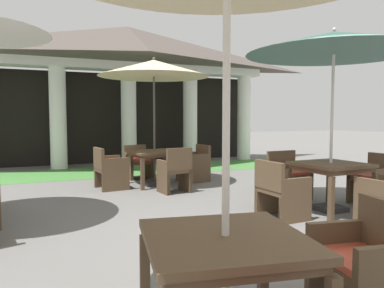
# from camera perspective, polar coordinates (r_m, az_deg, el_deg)

# --- Properties ---
(ground_plane) EXTENTS (60.00, 60.00, 0.00)m
(ground_plane) POSITION_cam_1_polar(r_m,az_deg,el_deg) (4.08, 23.08, -17.22)
(ground_plane) COLOR slate
(background_pavilion) EXTENTS (9.36, 3.19, 4.18)m
(background_pavilion) POSITION_cam_1_polar(r_m,az_deg,el_deg) (11.85, -9.79, 12.62)
(background_pavilion) COLOR white
(background_pavilion) RESTS_ON ground
(lawn_strip) EXTENTS (11.16, 2.10, 0.01)m
(lawn_strip) POSITION_cam_1_polar(r_m,az_deg,el_deg) (10.54, -7.88, -3.93)
(lawn_strip) COLOR #47843D
(lawn_strip) RESTS_ON ground
(patio_table_near_foreground) EXTENTS (1.01, 1.01, 0.76)m
(patio_table_near_foreground) POSITION_cam_1_polar(r_m,az_deg,el_deg) (6.23, 20.31, -3.60)
(patio_table_near_foreground) COLOR brown
(patio_table_near_foreground) RESTS_ON ground
(patio_umbrella_near_foreground) EXTENTS (2.67, 2.67, 2.82)m
(patio_umbrella_near_foreground) POSITION_cam_1_polar(r_m,az_deg,el_deg) (6.28, 20.76, 14.02)
(patio_umbrella_near_foreground) COLOR #2D2D2D
(patio_umbrella_near_foreground) RESTS_ON ground
(patio_chair_near_foreground_north) EXTENTS (0.66, 0.55, 0.85)m
(patio_chair_near_foreground_north) POSITION_cam_1_polar(r_m,az_deg,el_deg) (6.97, 14.41, -4.72)
(patio_chair_near_foreground_north) COLOR brown
(patio_chair_near_foreground_north) RESTS_ON ground
(patio_chair_near_foreground_west) EXTENTS (0.57, 0.66, 0.84)m
(patio_chair_near_foreground_west) POSITION_cam_1_polar(r_m,az_deg,el_deg) (5.61, 13.27, -6.93)
(patio_chair_near_foreground_west) COLOR brown
(patio_chair_near_foreground_west) RESTS_ON ground
(patio_chair_near_foreground_east) EXTENTS (0.58, 0.59, 0.85)m
(patio_chair_near_foreground_east) POSITION_cam_1_polar(r_m,az_deg,el_deg) (7.00, 25.81, -5.00)
(patio_chair_near_foreground_east) COLOR brown
(patio_chair_near_foreground_east) RESTS_ON ground
(patio_table_mid_right) EXTENTS (1.10, 1.10, 0.74)m
(patio_table_mid_right) POSITION_cam_1_polar(r_m,az_deg,el_deg) (8.18, -5.72, -1.68)
(patio_table_mid_right) COLOR brown
(patio_table_mid_right) RESTS_ON ground
(patio_umbrella_mid_right) EXTENTS (2.38, 2.38, 2.75)m
(patio_umbrella_mid_right) POSITION_cam_1_polar(r_m,az_deg,el_deg) (8.20, -5.82, 11.18)
(patio_umbrella_mid_right) COLOR #2D2D2D
(patio_umbrella_mid_right) RESTS_ON ground
(patio_chair_mid_right_north) EXTENTS (0.63, 0.58, 0.79)m
(patio_chair_mid_right_north) POSITION_cam_1_polar(r_m,az_deg,el_deg) (9.12, -8.21, -2.78)
(patio_chair_mid_right_north) COLOR brown
(patio_chair_mid_right_north) RESTS_ON ground
(patio_chair_mid_right_east) EXTENTS (0.65, 0.66, 0.82)m
(patio_chair_mid_right_east) POSITION_cam_1_polar(r_m,az_deg,el_deg) (8.65, 0.36, -2.97)
(patio_chair_mid_right_east) COLOR brown
(patio_chair_mid_right_east) RESTS_ON ground
(patio_chair_mid_right_west) EXTENTS (0.62, 0.68, 0.85)m
(patio_chair_mid_right_west) POSITION_cam_1_polar(r_m,az_deg,el_deg) (7.86, -12.42, -3.77)
(patio_chair_mid_right_west) COLOR brown
(patio_chair_mid_right_west) RESTS_ON ground
(patio_chair_mid_right_south) EXTENTS (0.59, 0.54, 0.88)m
(patio_chair_mid_right_south) POSITION_cam_1_polar(r_m,az_deg,el_deg) (7.31, -2.58, -4.19)
(patio_chair_mid_right_south) COLOR brown
(patio_chair_mid_right_south) RESTS_ON ground
(patio_table_far_back) EXTENTS (1.15, 1.15, 0.73)m
(patio_table_far_back) POSITION_cam_1_polar(r_m,az_deg,el_deg) (2.45, 5.09, -15.71)
(patio_table_far_back) COLOR brown
(patio_table_far_back) RESTS_ON ground
(patio_chair_far_back_east) EXTENTS (0.60, 0.69, 0.88)m
(patio_chair_far_back_east) POSITION_cam_1_polar(r_m,az_deg,el_deg) (2.97, 24.73, -16.70)
(patio_chair_far_back_east) COLOR brown
(patio_chair_far_back_east) RESTS_ON ground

